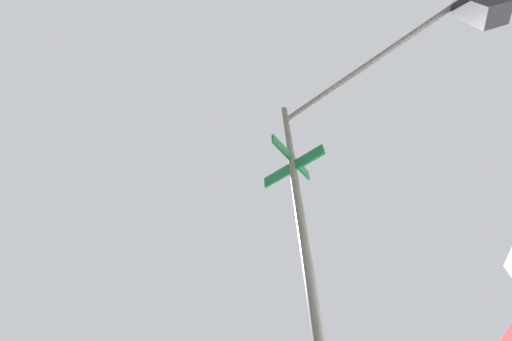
% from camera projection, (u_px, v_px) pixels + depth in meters
% --- Properties ---
extents(traffic_signal_near, '(1.79, 3.62, 6.18)m').
position_uv_depth(traffic_signal_near, '(378.00, 119.00, 3.69)').
color(traffic_signal_near, '#474C47').
rests_on(traffic_signal_near, ground_plane).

